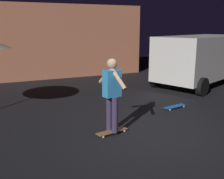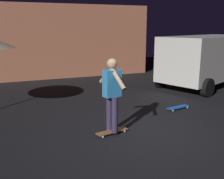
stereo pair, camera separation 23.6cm
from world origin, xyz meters
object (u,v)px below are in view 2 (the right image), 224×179
(parked_van, at_px, (207,57))
(skateboard_ridden, at_px, (112,131))
(skater, at_px, (112,90))
(skateboard_spare, at_px, (178,107))

(parked_van, distance_m, skateboard_ridden, 6.67)
(skateboard_ridden, relative_size, skater, 0.48)
(skateboard_ridden, distance_m, skater, 0.98)
(parked_van, distance_m, skateboard_spare, 4.04)
(parked_van, height_order, skateboard_ridden, parked_van)
(skateboard_ridden, xyz_separation_m, skater, (0.00, -0.00, 0.98))
(skateboard_ridden, bearing_deg, parked_van, 31.41)
(skateboard_spare, bearing_deg, skater, -158.09)
(skateboard_ridden, height_order, skateboard_spare, same)
(skateboard_ridden, distance_m, skateboard_spare, 2.75)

